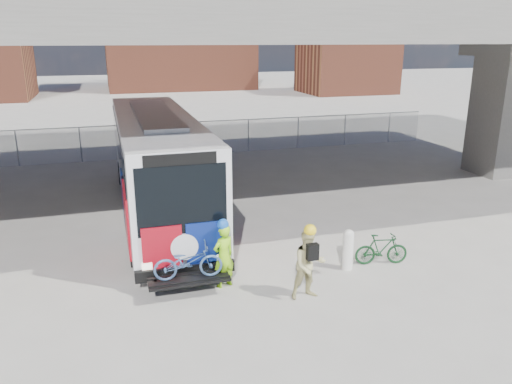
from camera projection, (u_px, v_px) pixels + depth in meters
name	position (u px, v px, depth m)	size (l,w,h in m)	color
ground	(232.00, 234.00, 16.33)	(160.00, 160.00, 0.00)	#9E9991
bus	(157.00, 156.00, 17.83)	(2.67, 12.90, 3.69)	silver
overpass	(202.00, 27.00, 18.07)	(40.00, 16.00, 7.95)	#605E59
chainlink_fence	(177.00, 130.00, 26.90)	(30.00, 0.06, 30.00)	gray
brick_buildings	(142.00, 45.00, 59.22)	(54.00, 22.00, 12.00)	brown
bollard	(348.00, 248.00, 13.70)	(0.30, 0.30, 1.16)	silver
cyclist_hivis	(224.00, 254.00, 12.66)	(0.72, 0.61, 1.84)	#94E618
cyclist_tan	(309.00, 264.00, 12.08)	(0.87, 0.69, 1.93)	#C1B87C
bike_parked	(381.00, 249.00, 14.04)	(0.42, 1.50, 0.90)	#133C1C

